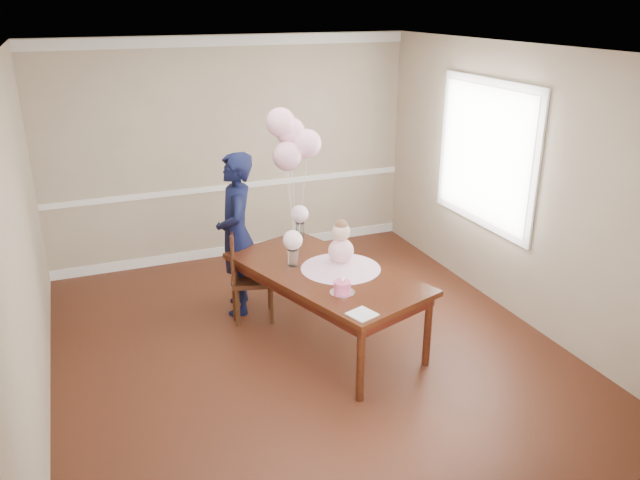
% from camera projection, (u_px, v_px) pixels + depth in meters
% --- Properties ---
extents(floor, '(4.50, 5.00, 0.00)m').
position_uv_depth(floor, '(306.00, 346.00, 5.91)').
color(floor, '#35160D').
rests_on(floor, ground).
extents(ceiling, '(4.50, 5.00, 0.02)m').
position_uv_depth(ceiling, '(303.00, 50.00, 4.93)').
color(ceiling, white).
rests_on(ceiling, wall_back).
extents(wall_back, '(4.50, 0.02, 2.70)m').
position_uv_depth(wall_back, '(232.00, 151.00, 7.58)').
color(wall_back, tan).
rests_on(wall_back, floor).
extents(wall_front, '(4.50, 0.02, 2.70)m').
position_uv_depth(wall_front, '(473.00, 353.00, 3.26)').
color(wall_front, tan).
rests_on(wall_front, floor).
extents(wall_left, '(0.02, 5.00, 2.70)m').
position_uv_depth(wall_left, '(22.00, 247.00, 4.64)').
color(wall_left, tan).
rests_on(wall_left, floor).
extents(wall_right, '(0.02, 5.00, 2.70)m').
position_uv_depth(wall_right, '(516.00, 184.00, 6.21)').
color(wall_right, tan).
rests_on(wall_right, floor).
extents(chair_rail_trim, '(4.50, 0.02, 0.07)m').
position_uv_depth(chair_rail_trim, '(234.00, 186.00, 7.74)').
color(chair_rail_trim, white).
rests_on(chair_rail_trim, wall_back).
extents(crown_molding, '(4.50, 0.02, 0.12)m').
position_uv_depth(crown_molding, '(227.00, 41.00, 7.11)').
color(crown_molding, silver).
rests_on(crown_molding, wall_back).
extents(baseboard_trim, '(4.50, 0.02, 0.12)m').
position_uv_depth(baseboard_trim, '(238.00, 249.00, 8.04)').
color(baseboard_trim, white).
rests_on(baseboard_trim, floor).
extents(window_frame, '(0.02, 1.66, 1.56)m').
position_uv_depth(window_frame, '(486.00, 154.00, 6.56)').
color(window_frame, white).
rests_on(window_frame, wall_right).
extents(window_blinds, '(0.01, 1.50, 1.40)m').
position_uv_depth(window_blinds, '(484.00, 154.00, 6.55)').
color(window_blinds, white).
rests_on(window_blinds, wall_right).
extents(dining_table_top, '(1.56, 2.17, 0.05)m').
position_uv_depth(dining_table_top, '(325.00, 273.00, 5.75)').
color(dining_table_top, black).
rests_on(dining_table_top, table_leg_fl).
extents(table_apron, '(1.44, 2.05, 0.10)m').
position_uv_depth(table_apron, '(325.00, 280.00, 5.78)').
color(table_apron, black).
rests_on(table_apron, table_leg_fl).
extents(table_leg_fl, '(0.09, 0.09, 0.69)m').
position_uv_depth(table_leg_fl, '(361.00, 364.00, 5.00)').
color(table_leg_fl, black).
rests_on(table_leg_fl, floor).
extents(table_leg_fr, '(0.09, 0.09, 0.69)m').
position_uv_depth(table_leg_fr, '(428.00, 331.00, 5.50)').
color(table_leg_fr, black).
rests_on(table_leg_fr, floor).
extents(table_leg_bl, '(0.09, 0.09, 0.69)m').
position_uv_depth(table_leg_bl, '(236.00, 290.00, 6.27)').
color(table_leg_bl, black).
rests_on(table_leg_bl, floor).
extents(table_leg_br, '(0.09, 0.09, 0.69)m').
position_uv_depth(table_leg_br, '(299.00, 268.00, 6.77)').
color(table_leg_br, black).
rests_on(table_leg_br, floor).
extents(baby_skirt, '(0.95, 0.95, 0.10)m').
position_uv_depth(baby_skirt, '(341.00, 263.00, 5.78)').
color(baby_skirt, '#E3A7CA').
rests_on(baby_skirt, dining_table_top).
extents(baby_torso, '(0.24, 0.24, 0.24)m').
position_uv_depth(baby_torso, '(341.00, 251.00, 5.74)').
color(baby_torso, '#FFA1D7').
rests_on(baby_torso, baby_skirt).
extents(baby_head, '(0.17, 0.17, 0.17)m').
position_uv_depth(baby_head, '(341.00, 232.00, 5.67)').
color(baby_head, beige).
rests_on(baby_head, baby_torso).
extents(baby_hair, '(0.12, 0.12, 0.12)m').
position_uv_depth(baby_hair, '(341.00, 226.00, 5.65)').
color(baby_hair, brown).
rests_on(baby_hair, baby_head).
extents(cake_platter, '(0.27, 0.27, 0.01)m').
position_uv_depth(cake_platter, '(342.00, 292.00, 5.31)').
color(cake_platter, silver).
rests_on(cake_platter, dining_table_top).
extents(birthday_cake, '(0.19, 0.19, 0.10)m').
position_uv_depth(birthday_cake, '(342.00, 287.00, 5.29)').
color(birthday_cake, '#E2477C').
rests_on(birthday_cake, cake_platter).
extents(cake_flower_a, '(0.03, 0.03, 0.03)m').
position_uv_depth(cake_flower_a, '(342.00, 280.00, 5.27)').
color(cake_flower_a, white).
rests_on(cake_flower_a, birthday_cake).
extents(cake_flower_b, '(0.03, 0.03, 0.03)m').
position_uv_depth(cake_flower_b, '(343.00, 278.00, 5.30)').
color(cake_flower_b, white).
rests_on(cake_flower_b, birthday_cake).
extents(rose_vase_near, '(0.12, 0.12, 0.16)m').
position_uv_depth(rose_vase_near, '(293.00, 258.00, 5.83)').
color(rose_vase_near, white).
rests_on(rose_vase_near, dining_table_top).
extents(roses_near, '(0.19, 0.19, 0.19)m').
position_uv_depth(roses_near, '(293.00, 240.00, 5.77)').
color(roses_near, '#FFD5DA').
rests_on(roses_near, rose_vase_near).
extents(rose_vase_far, '(0.12, 0.12, 0.16)m').
position_uv_depth(rose_vase_far, '(300.00, 230.00, 6.53)').
color(rose_vase_far, silver).
rests_on(rose_vase_far, dining_table_top).
extents(roses_far, '(0.19, 0.19, 0.19)m').
position_uv_depth(roses_far, '(300.00, 214.00, 6.47)').
color(roses_far, white).
rests_on(roses_far, rose_vase_far).
extents(napkin, '(0.25, 0.25, 0.01)m').
position_uv_depth(napkin, '(362.00, 314.00, 4.95)').
color(napkin, silver).
rests_on(napkin, dining_table_top).
extents(balloon_weight, '(0.05, 0.05, 0.02)m').
position_uv_depth(balloon_weight, '(297.00, 251.00, 6.18)').
color(balloon_weight, silver).
rests_on(balloon_weight, dining_table_top).
extents(balloon_a, '(0.27, 0.27, 0.27)m').
position_uv_depth(balloon_a, '(287.00, 156.00, 5.77)').
color(balloon_a, '#E2A0BD').
rests_on(balloon_a, balloon_ribbon_a).
extents(balloon_b, '(0.27, 0.27, 0.27)m').
position_uv_depth(balloon_b, '(307.00, 144.00, 5.82)').
color(balloon_b, '#F9B0D3').
rests_on(balloon_b, balloon_ribbon_b).
extents(balloon_c, '(0.27, 0.27, 0.27)m').
position_uv_depth(balloon_c, '(290.00, 132.00, 5.84)').
color(balloon_c, '#FBB2C9').
rests_on(balloon_c, balloon_ribbon_c).
extents(balloon_d, '(0.27, 0.27, 0.27)m').
position_uv_depth(balloon_d, '(281.00, 122.00, 5.76)').
color(balloon_d, '#FFB4CB').
rests_on(balloon_d, balloon_ribbon_d).
extents(balloon_ribbon_a, '(0.09, 0.03, 0.82)m').
position_uv_depth(balloon_ribbon_a, '(292.00, 212.00, 6.00)').
color(balloon_ribbon_a, white).
rests_on(balloon_ribbon_a, balloon_weight).
extents(balloon_ribbon_b, '(0.11, 0.02, 0.92)m').
position_uv_depth(balloon_ribbon_b, '(302.00, 206.00, 6.03)').
color(balloon_ribbon_b, white).
rests_on(balloon_ribbon_b, balloon_weight).
extents(balloon_ribbon_c, '(0.02, 0.09, 1.02)m').
position_uv_depth(balloon_ribbon_c, '(294.00, 200.00, 6.04)').
color(balloon_ribbon_c, white).
rests_on(balloon_ribbon_c, balloon_weight).
extents(balloon_ribbon_d, '(0.11, 0.07, 1.11)m').
position_uv_depth(balloon_ribbon_d, '(289.00, 196.00, 6.00)').
color(balloon_ribbon_d, white).
rests_on(balloon_ribbon_d, balloon_weight).
extents(dining_chair_seat, '(0.51, 0.51, 0.05)m').
position_uv_depth(dining_chair_seat, '(253.00, 279.00, 6.31)').
color(dining_chair_seat, '#33190D').
rests_on(dining_chair_seat, chair_leg_fl).
extents(chair_leg_fl, '(0.05, 0.05, 0.41)m').
position_uv_depth(chair_leg_fl, '(237.00, 307.00, 6.21)').
color(chair_leg_fl, '#341E0E').
rests_on(chair_leg_fl, floor).
extents(chair_leg_fr, '(0.05, 0.05, 0.41)m').
position_uv_depth(chair_leg_fr, '(272.00, 305.00, 6.25)').
color(chair_leg_fr, '#3B2110').
rests_on(chair_leg_fr, floor).
extents(chair_leg_bl, '(0.05, 0.05, 0.41)m').
position_uv_depth(chair_leg_bl, '(237.00, 292.00, 6.53)').
color(chair_leg_bl, '#34120E').
rests_on(chair_leg_bl, floor).
extents(chair_leg_br, '(0.05, 0.05, 0.41)m').
position_uv_depth(chair_leg_br, '(270.00, 291.00, 6.57)').
color(chair_leg_br, '#3B1B10').
rests_on(chair_leg_br, floor).
extents(chair_back_post_l, '(0.05, 0.05, 0.53)m').
position_uv_depth(chair_back_post_l, '(233.00, 262.00, 6.03)').
color(chair_back_post_l, '#361B0E').
rests_on(chair_back_post_l, dining_chair_seat).
extents(chair_back_post_r, '(0.05, 0.05, 0.53)m').
position_uv_depth(chair_back_post_r, '(233.00, 248.00, 6.35)').
color(chair_back_post_r, black).
rests_on(chair_back_post_r, dining_chair_seat).
extents(chair_slat_low, '(0.12, 0.38, 0.05)m').
position_uv_depth(chair_slat_low, '(233.00, 265.00, 6.23)').
color(chair_slat_low, '#33150E').
rests_on(chair_slat_low, dining_chair_seat).
extents(chair_slat_mid, '(0.12, 0.38, 0.05)m').
position_uv_depth(chair_slat_mid, '(233.00, 251.00, 6.17)').
color(chair_slat_mid, '#34180E').
rests_on(chair_slat_mid, dining_chair_seat).
extents(chair_slat_top, '(0.12, 0.38, 0.05)m').
position_uv_depth(chair_slat_top, '(232.00, 237.00, 6.12)').
color(chair_slat_top, '#36130E').
rests_on(chair_slat_top, dining_chair_seat).
extents(woman, '(0.53, 0.69, 1.69)m').
position_uv_depth(woman, '(237.00, 234.00, 6.33)').
color(woman, black).
rests_on(woman, floor).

